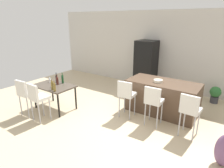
# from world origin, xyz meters

# --- Properties ---
(ground_plane) EXTENTS (10.00, 10.00, 0.00)m
(ground_plane) POSITION_xyz_m (0.00, 0.00, 0.00)
(ground_plane) COLOR #C6B28E
(back_wall) EXTENTS (10.00, 0.12, 2.90)m
(back_wall) POSITION_xyz_m (0.00, 3.10, 1.45)
(back_wall) COLOR beige
(back_wall) RESTS_ON ground_plane
(kitchen_island) EXTENTS (1.96, 0.94, 0.92)m
(kitchen_island) POSITION_xyz_m (0.79, 1.05, 0.46)
(kitchen_island) COLOR #4C3828
(kitchen_island) RESTS_ON ground_plane
(bar_chair_left) EXTENTS (0.43, 0.43, 1.05)m
(bar_chair_left) POSITION_xyz_m (0.10, 0.19, 0.70)
(bar_chair_left) COLOR silver
(bar_chair_left) RESTS_ON ground_plane
(bar_chair_middle) EXTENTS (0.42, 0.42, 1.05)m
(bar_chair_middle) POSITION_xyz_m (0.88, 0.19, 0.70)
(bar_chair_middle) COLOR silver
(bar_chair_middle) RESTS_ON ground_plane
(bar_chair_right) EXTENTS (0.43, 0.43, 1.05)m
(bar_chair_right) POSITION_xyz_m (1.74, 0.19, 0.70)
(bar_chair_right) COLOR silver
(bar_chair_right) RESTS_ON ground_plane
(dining_table) EXTENTS (1.19, 0.77, 0.74)m
(dining_table) POSITION_xyz_m (-1.92, -0.56, 0.66)
(dining_table) COLOR #4C4238
(dining_table) RESTS_ON ground_plane
(dining_chair_near) EXTENTS (0.42, 0.42, 1.05)m
(dining_chair_near) POSITION_xyz_m (-2.18, -1.31, 0.70)
(dining_chair_near) COLOR silver
(dining_chair_near) RESTS_ON ground_plane
(dining_chair_far) EXTENTS (0.42, 0.42, 1.05)m
(dining_chair_far) POSITION_xyz_m (-1.65, -1.31, 0.70)
(dining_chair_far) COLOR silver
(dining_chair_far) RESTS_ON ground_plane
(wine_bottle_corner) EXTENTS (0.07, 0.07, 0.30)m
(wine_bottle_corner) POSITION_xyz_m (-1.50, -0.87, 0.85)
(wine_bottle_corner) COLOR brown
(wine_bottle_corner) RESTS_ON dining_table
(wine_bottle_right) EXTENTS (0.06, 0.06, 0.30)m
(wine_bottle_right) POSITION_xyz_m (-2.07, -0.32, 0.85)
(wine_bottle_right) COLOR black
(wine_bottle_right) RESTS_ON dining_table
(wine_bottle_end) EXTENTS (0.07, 0.07, 0.30)m
(wine_bottle_end) POSITION_xyz_m (-1.64, -0.83, 0.86)
(wine_bottle_end) COLOR brown
(wine_bottle_end) RESTS_ON dining_table
(wine_bottle_left) EXTENTS (0.07, 0.07, 0.29)m
(wine_bottle_left) POSITION_xyz_m (-1.89, -0.45, 0.85)
(wine_bottle_left) COLOR #471E19
(wine_bottle_left) RESTS_ON dining_table
(wine_bottle_near) EXTENTS (0.06, 0.06, 0.33)m
(wine_bottle_near) POSITION_xyz_m (-1.86, -0.27, 0.87)
(wine_bottle_near) COLOR #194723
(wine_bottle_near) RESTS_ON dining_table
(wine_glass_middle) EXTENTS (0.07, 0.07, 0.17)m
(wine_glass_middle) POSITION_xyz_m (-1.80, -0.71, 0.86)
(wine_glass_middle) COLOR silver
(wine_glass_middle) RESTS_ON dining_table
(wine_glass_far) EXTENTS (0.07, 0.07, 0.17)m
(wine_glass_far) POSITION_xyz_m (-2.25, -0.44, 0.86)
(wine_glass_far) COLOR silver
(wine_glass_far) RESTS_ON dining_table
(refrigerator) EXTENTS (0.72, 0.68, 1.84)m
(refrigerator) POSITION_xyz_m (-0.52, 2.66, 0.92)
(refrigerator) COLOR black
(refrigerator) RESTS_ON ground_plane
(fruit_bowl) EXTENTS (0.25, 0.25, 0.07)m
(fruit_bowl) POSITION_xyz_m (0.67, 0.94, 0.96)
(fruit_bowl) COLOR beige
(fruit_bowl) RESTS_ON kitchen_island
(floor_vase) EXTENTS (0.31, 0.31, 0.81)m
(floor_vase) POSITION_xyz_m (2.53, -0.39, 0.33)
(floor_vase) COLOR #704C75
(floor_vase) RESTS_ON ground_plane
(potted_plant) EXTENTS (0.34, 0.34, 0.55)m
(potted_plant) POSITION_xyz_m (1.95, 2.65, 0.31)
(potted_plant) COLOR #38383D
(potted_plant) RESTS_ON ground_plane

